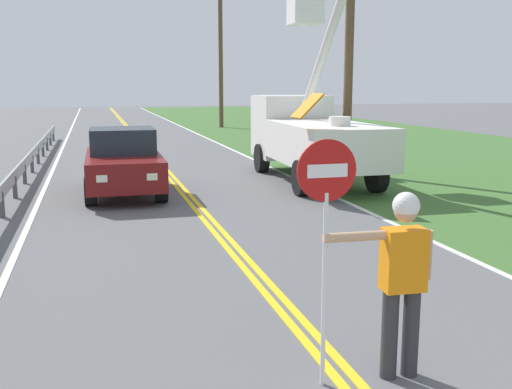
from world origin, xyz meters
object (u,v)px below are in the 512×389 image
at_px(stop_sign_paddle, 326,208).
at_px(oncoming_sedan_nearest, 123,162).
at_px(utility_pole_near, 349,41).
at_px(utility_bucket_truck, 309,132).
at_px(utility_pole_mid, 221,56).
at_px(flagger_worker, 402,273).

height_order(stop_sign_paddle, oncoming_sedan_nearest, stop_sign_paddle).
xyz_separation_m(oncoming_sedan_nearest, utility_pole_near, (7.07, 1.92, 3.31)).
bearing_deg(utility_bucket_truck, oncoming_sedan_nearest, -168.64).
relative_size(stop_sign_paddle, utility_pole_mid, 0.26).
bearing_deg(utility_bucket_truck, stop_sign_paddle, -109.80).
distance_m(utility_bucket_truck, utility_pole_mid, 22.73).
bearing_deg(oncoming_sedan_nearest, utility_pole_mid, 72.05).
height_order(utility_bucket_truck, oncoming_sedan_nearest, utility_bucket_truck).
bearing_deg(flagger_worker, utility_bucket_truck, 73.64).
relative_size(flagger_worker, oncoming_sedan_nearest, 0.44).
distance_m(stop_sign_paddle, utility_pole_near, 14.05).
height_order(utility_pole_near, utility_pole_mid, utility_pole_mid).
relative_size(flagger_worker, utility_pole_mid, 0.20).
distance_m(stop_sign_paddle, oncoming_sedan_nearest, 10.75).
relative_size(utility_bucket_truck, utility_pole_mid, 0.76).
height_order(stop_sign_paddle, utility_bucket_truck, utility_bucket_truck).
bearing_deg(oncoming_sedan_nearest, utility_bucket_truck, 11.36).
distance_m(flagger_worker, utility_bucket_truck, 12.29).
bearing_deg(utility_pole_near, oncoming_sedan_nearest, -164.83).
bearing_deg(stop_sign_paddle, oncoming_sedan_nearest, 96.78).
xyz_separation_m(utility_bucket_truck, utility_pole_mid, (2.12, 22.40, 3.28)).
xyz_separation_m(utility_bucket_truck, utility_pole_near, (1.58, 0.81, 2.73)).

